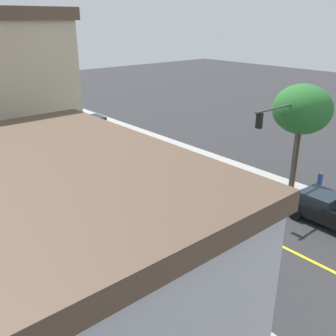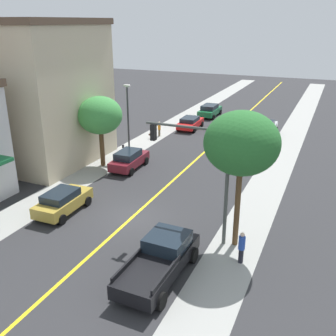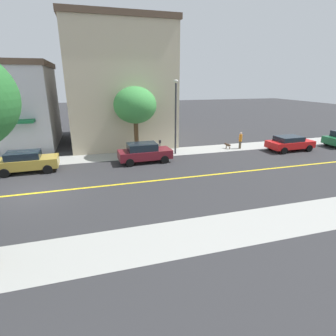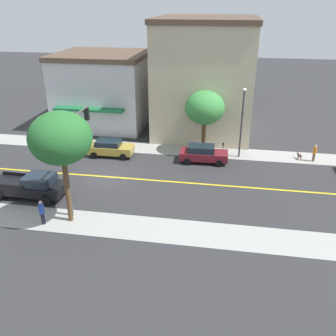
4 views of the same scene
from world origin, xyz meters
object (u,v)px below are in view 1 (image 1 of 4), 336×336
object	(u,v)px
traffic_light_mast	(285,134)
maroon_sedan_left_curb	(98,186)
small_dog	(20,164)
fire_hydrant	(135,244)
parking_meter	(65,183)
street_lamp	(47,136)
street_tree_right_corner	(302,110)
red_sedan_left_curb	(23,140)
gold_sedan_left_curb	(185,239)
pedestrian_blue_shirt	(319,182)
silver_sedan_right_curb	(94,122)
black_pickup_truck	(332,211)
pedestrian_orange_shirt	(18,154)
green_sedan_left_curb	(0,124)
street_tree_left_near	(60,145)

from	to	relation	value
traffic_light_mast	maroon_sedan_left_curb	xyz separation A→B (m)	(-9.08, 8.08, -3.71)
traffic_light_mast	small_dog	bearing A→B (deg)	-56.30
fire_hydrant	parking_meter	world-z (taller)	parking_meter
street_lamp	maroon_sedan_left_curb	distance (m)	4.84
street_tree_right_corner	fire_hydrant	size ratio (longest dim) A/B	9.93
street_tree_right_corner	red_sedan_left_curb	world-z (taller)	street_tree_right_corner
street_lamp	traffic_light_mast	bearing A→B (deg)	-46.15
gold_sedan_left_curb	pedestrian_blue_shirt	world-z (taller)	pedestrian_blue_shirt
silver_sedan_right_curb	black_pickup_truck	xyz separation A→B (m)	(0.02, -27.09, 0.10)
street_lamp	pedestrian_orange_shirt	xyz separation A→B (m)	(-0.04, 6.65, -3.12)
parking_meter	street_lamp	bearing A→B (deg)	99.52
silver_sedan_right_curb	green_sedan_left_curb	bearing A→B (deg)	56.04
street_tree_right_corner	green_sedan_left_curb	world-z (taller)	street_tree_right_corner
green_sedan_left_curb	small_dog	xyz separation A→B (m)	(-2.40, -12.08, -0.44)
street_tree_right_corner	small_dog	distance (m)	21.85
parking_meter	black_pickup_truck	size ratio (longest dim) A/B	0.25
fire_hydrant	black_pickup_truck	xyz separation A→B (m)	(10.26, -5.33, 0.53)
fire_hydrant	maroon_sedan_left_curb	xyz separation A→B (m)	(1.82, 6.78, 0.45)
fire_hydrant	small_dog	distance (m)	15.46
parking_meter	small_dog	world-z (taller)	parking_meter
pedestrian_blue_shirt	gold_sedan_left_curb	bearing A→B (deg)	53.17
street_tree_right_corner	pedestrian_blue_shirt	world-z (taller)	street_tree_right_corner
pedestrian_blue_shirt	maroon_sedan_left_curb	bearing A→B (deg)	18.41
gold_sedan_left_curb	maroon_sedan_left_curb	size ratio (longest dim) A/B	0.97
street_tree_left_near	street_tree_right_corner	distance (m)	15.60
traffic_light_mast	pedestrian_blue_shirt	world-z (taller)	traffic_light_mast
red_sedan_left_curb	maroon_sedan_left_curb	bearing A→B (deg)	177.65
pedestrian_orange_shirt	street_tree_right_corner	bearing A→B (deg)	172.40
street_lamp	green_sedan_left_curb	distance (m)	17.94
parking_meter	red_sedan_left_curb	xyz separation A→B (m)	(1.70, 12.21, -0.18)
red_sedan_left_curb	green_sedan_left_curb	world-z (taller)	green_sedan_left_curb
maroon_sedan_left_curb	pedestrian_orange_shirt	bearing A→B (deg)	8.65
street_tree_left_near	small_dog	xyz separation A→B (m)	(0.34, 8.87, -3.96)
street_tree_right_corner	pedestrian_orange_shirt	world-z (taller)	street_tree_right_corner
gold_sedan_left_curb	pedestrian_blue_shirt	distance (m)	11.79
street_tree_left_near	traffic_light_mast	distance (m)	13.97
street_tree_left_near	fire_hydrant	distance (m)	7.71
fire_hydrant	small_dog	size ratio (longest dim) A/B	1.03
silver_sedan_right_curb	small_dog	distance (m)	12.27
street_lamp	silver_sedan_right_curb	bearing A→B (deg)	49.08
street_lamp	silver_sedan_right_curb	world-z (taller)	street_lamp
pedestrian_blue_shirt	small_dog	bearing A→B (deg)	4.70
parking_meter	pedestrian_blue_shirt	world-z (taller)	pedestrian_blue_shirt
pedestrian_blue_shirt	pedestrian_orange_shirt	size ratio (longest dim) A/B	1.08
black_pickup_truck	pedestrian_orange_shirt	distance (m)	24.25
street_lamp	street_tree_left_near	bearing A→B (deg)	-101.04
pedestrian_blue_shirt	pedestrian_orange_shirt	world-z (taller)	pedestrian_blue_shirt
street_lamp	green_sedan_left_curb	size ratio (longest dim) A/B	1.35
parking_meter	gold_sedan_left_curb	size ratio (longest dim) A/B	0.33
silver_sedan_right_curb	fire_hydrant	bearing A→B (deg)	156.27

